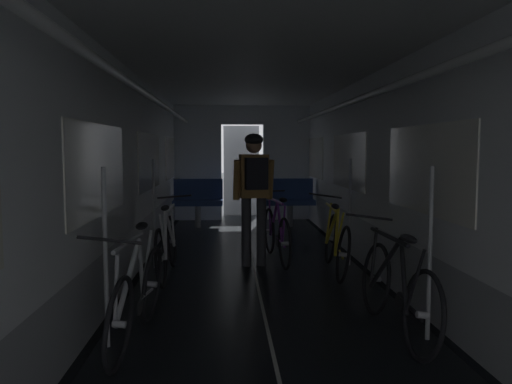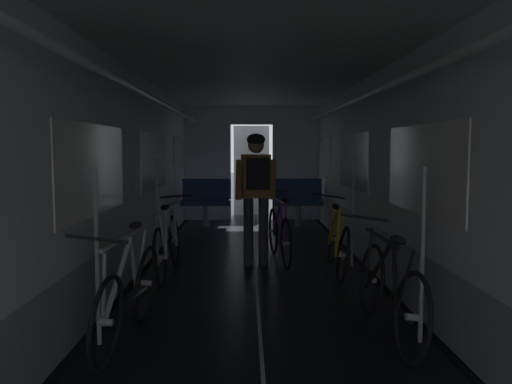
{
  "view_description": "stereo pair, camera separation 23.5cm",
  "coord_description": "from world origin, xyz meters",
  "px_view_note": "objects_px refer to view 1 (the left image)",
  "views": [
    {
      "loc": [
        -0.34,
        -1.74,
        1.54
      ],
      "look_at": [
        0.0,
        4.06,
        1.03
      ],
      "focal_mm": 35.22,
      "sensor_mm": 36.0,
      "label": 1
    },
    {
      "loc": [
        -0.11,
        -1.75,
        1.54
      ],
      "look_at": [
        0.0,
        4.06,
        1.03
      ],
      "focal_mm": 35.22,
      "sensor_mm": 36.0,
      "label": 2
    }
  ],
  "objects_px": {
    "bench_seat_far_left": "(198,198)",
    "bicycle_silver": "(137,295)",
    "bicycle_black": "(396,289)",
    "bench_seat_far_right": "(289,198)",
    "person_cyclist_aisle": "(254,185)",
    "bicycle_purple_in_aisle": "(277,233)",
    "bicycle_yellow": "(336,242)",
    "bicycle_white": "(167,245)"
  },
  "relations": [
    {
      "from": "bicycle_yellow",
      "to": "bicycle_silver",
      "type": "distance_m",
      "value": 2.97
    },
    {
      "from": "bench_seat_far_right",
      "to": "bicycle_silver",
      "type": "relative_size",
      "value": 0.58
    },
    {
      "from": "person_cyclist_aisle",
      "to": "bicycle_purple_in_aisle",
      "type": "xyz_separation_m",
      "value": [
        0.32,
        0.27,
        -0.69
      ]
    },
    {
      "from": "bicycle_black",
      "to": "bicycle_silver",
      "type": "relative_size",
      "value": 1.0
    },
    {
      "from": "bicycle_black",
      "to": "bench_seat_far_left",
      "type": "bearing_deg",
      "value": 108.43
    },
    {
      "from": "person_cyclist_aisle",
      "to": "bicycle_purple_in_aisle",
      "type": "bearing_deg",
      "value": 39.56
    },
    {
      "from": "bench_seat_far_left",
      "to": "person_cyclist_aisle",
      "type": "height_order",
      "value": "person_cyclist_aisle"
    },
    {
      "from": "person_cyclist_aisle",
      "to": "bicycle_white",
      "type": "bearing_deg",
      "value": -155.29
    },
    {
      "from": "bicycle_yellow",
      "to": "bicycle_silver",
      "type": "bearing_deg",
      "value": -133.88
    },
    {
      "from": "bench_seat_far_right",
      "to": "bicycle_purple_in_aisle",
      "type": "xyz_separation_m",
      "value": [
        -0.56,
        -3.08,
        -0.18
      ]
    },
    {
      "from": "bench_seat_far_right",
      "to": "person_cyclist_aisle",
      "type": "distance_m",
      "value": 3.5
    },
    {
      "from": "bench_seat_far_right",
      "to": "person_cyclist_aisle",
      "type": "xyz_separation_m",
      "value": [
        -0.88,
        -3.35,
        0.5
      ]
    },
    {
      "from": "bench_seat_far_left",
      "to": "bench_seat_far_right",
      "type": "bearing_deg",
      "value": 0.0
    },
    {
      "from": "bicycle_yellow",
      "to": "bicycle_silver",
      "type": "xyz_separation_m",
      "value": [
        -2.06,
        -2.14,
        0.0
      ]
    },
    {
      "from": "person_cyclist_aisle",
      "to": "bicycle_purple_in_aisle",
      "type": "distance_m",
      "value": 0.8
    },
    {
      "from": "bench_seat_far_left",
      "to": "bicycle_silver",
      "type": "height_order",
      "value": "bench_seat_far_left"
    },
    {
      "from": "bicycle_white",
      "to": "person_cyclist_aisle",
      "type": "bearing_deg",
      "value": 24.71
    },
    {
      "from": "bicycle_yellow",
      "to": "bicycle_white",
      "type": "xyz_separation_m",
      "value": [
        -2.07,
        -0.08,
        0.0
      ]
    },
    {
      "from": "bench_seat_far_left",
      "to": "bicycle_yellow",
      "type": "height_order",
      "value": "bicycle_yellow"
    },
    {
      "from": "bicycle_black",
      "to": "bicycle_purple_in_aisle",
      "type": "distance_m",
      "value": 2.86
    },
    {
      "from": "bicycle_silver",
      "to": "person_cyclist_aisle",
      "type": "height_order",
      "value": "person_cyclist_aisle"
    },
    {
      "from": "person_cyclist_aisle",
      "to": "bicycle_purple_in_aisle",
      "type": "relative_size",
      "value": 1.03
    },
    {
      "from": "person_cyclist_aisle",
      "to": "bench_seat_far_right",
      "type": "bearing_deg",
      "value": 75.24
    },
    {
      "from": "person_cyclist_aisle",
      "to": "bench_seat_far_left",
      "type": "bearing_deg",
      "value": 105.34
    },
    {
      "from": "bicycle_silver",
      "to": "bicycle_purple_in_aisle",
      "type": "distance_m",
      "value": 3.14
    },
    {
      "from": "bench_seat_far_left",
      "to": "person_cyclist_aisle",
      "type": "distance_m",
      "value": 3.51
    },
    {
      "from": "bench_seat_far_left",
      "to": "bicycle_white",
      "type": "bearing_deg",
      "value": -92.35
    },
    {
      "from": "bench_seat_far_left",
      "to": "bench_seat_far_right",
      "type": "height_order",
      "value": "same"
    },
    {
      "from": "bench_seat_far_right",
      "to": "bicycle_white",
      "type": "relative_size",
      "value": 0.58
    },
    {
      "from": "bicycle_purple_in_aisle",
      "to": "bench_seat_far_right",
      "type": "bearing_deg",
      "value": 79.7
    },
    {
      "from": "bicycle_black",
      "to": "bench_seat_far_right",
      "type": "bearing_deg",
      "value": 91.47
    },
    {
      "from": "bench_seat_far_right",
      "to": "bicycle_black",
      "type": "bearing_deg",
      "value": -88.53
    },
    {
      "from": "bicycle_black",
      "to": "bicycle_silver",
      "type": "xyz_separation_m",
      "value": [
        -2.1,
        -0.05,
        0.0
      ]
    },
    {
      "from": "bicycle_silver",
      "to": "person_cyclist_aisle",
      "type": "xyz_separation_m",
      "value": [
        1.07,
        2.55,
        0.69
      ]
    },
    {
      "from": "person_cyclist_aisle",
      "to": "bicycle_black",
      "type": "bearing_deg",
      "value": -67.6
    },
    {
      "from": "bicycle_yellow",
      "to": "bicycle_purple_in_aisle",
      "type": "height_order",
      "value": "bicycle_yellow"
    },
    {
      "from": "bench_seat_far_right",
      "to": "bicycle_yellow",
      "type": "height_order",
      "value": "bicycle_yellow"
    },
    {
      "from": "bench_seat_far_right",
      "to": "bicycle_yellow",
      "type": "bearing_deg",
      "value": -88.3
    },
    {
      "from": "bicycle_silver",
      "to": "bicycle_white",
      "type": "relative_size",
      "value": 1.0
    },
    {
      "from": "bicycle_purple_in_aisle",
      "to": "bicycle_yellow",
      "type": "bearing_deg",
      "value": -45.2
    },
    {
      "from": "bench_seat_far_right",
      "to": "bicycle_silver",
      "type": "xyz_separation_m",
      "value": [
        -1.95,
        -5.9,
        -0.19
      ]
    },
    {
      "from": "bicycle_purple_in_aisle",
      "to": "bicycle_black",
      "type": "bearing_deg",
      "value": -75.62
    }
  ]
}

